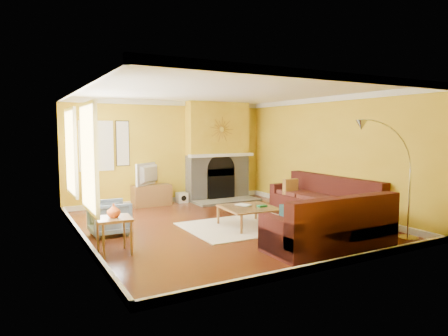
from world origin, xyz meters
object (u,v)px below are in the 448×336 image
sectional_sofa (297,205)px  media_console (151,195)px  side_table (114,236)px  coffee_table (249,217)px  armchair (110,218)px  arc_lamp (388,184)px

sectional_sofa → media_console: (-1.80, 3.60, -0.18)m
sectional_sofa → side_table: (-3.60, 0.00, -0.16)m
coffee_table → side_table: bearing=-169.9°
media_console → armchair: bearing=-123.7°
sectional_sofa → arc_lamp: bearing=-72.5°
arc_lamp → media_console: bearing=113.8°
coffee_table → media_console: size_ratio=1.05×
sectional_sofa → arc_lamp: 1.88m
arc_lamp → coffee_table: bearing=121.3°
coffee_table → arc_lamp: bearing=-58.7°
armchair → arc_lamp: size_ratio=0.34×
sectional_sofa → coffee_table: 0.98m
side_table → arc_lamp: 4.53m
media_console → side_table: side_table is taller
sectional_sofa → armchair: 3.61m
sectional_sofa → coffee_table: size_ratio=3.62×
coffee_table → media_console: 3.26m
armchair → side_table: (-0.20, -1.20, -0.03)m
media_console → armchair: size_ratio=1.39×
sectional_sofa → arc_lamp: arc_lamp is taller
sectional_sofa → side_table: size_ratio=6.42×
armchair → side_table: bearing=169.9°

